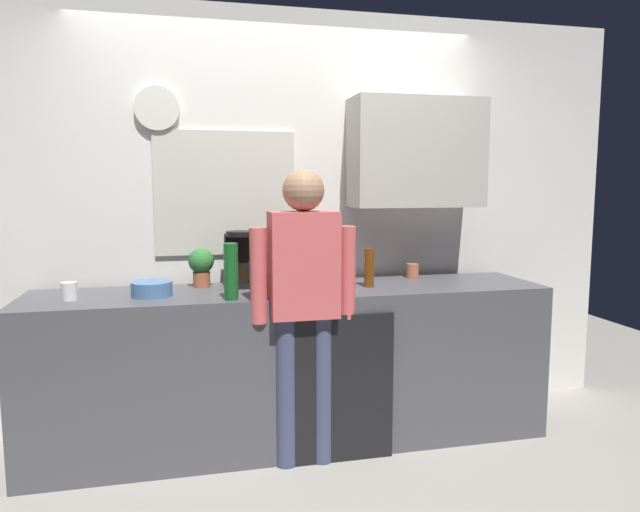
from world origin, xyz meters
The scene contains 15 objects.
ground_plane centered at (0.00, 0.00, 0.00)m, with size 8.00×8.00×0.00m, color #9E998E.
kitchen_counter centered at (0.00, 0.30, 0.46)m, with size 2.98×0.64×0.92m, color #4C4C51.
dishwasher_panel centered at (0.22, -0.03, 0.41)m, with size 0.56×0.02×0.83m, color black.
back_wall_assembly centered at (0.10, 0.70, 1.36)m, with size 4.58×0.42×2.60m.
coffee_maker centered at (-0.29, 0.48, 1.06)m, with size 0.20×0.20×0.33m.
bottle_amber_beer centered at (0.45, 0.27, 1.03)m, with size 0.06×0.06×0.23m, color brown.
bottle_green_wine centered at (-0.38, 0.06, 1.07)m, with size 0.07×0.07×0.30m, color #195923.
bottle_clear_soda centered at (-0.11, 0.28, 1.06)m, with size 0.09×0.09×0.28m, color #2D8C33.
cup_terracotta_mug centered at (0.83, 0.52, 0.96)m, with size 0.08×0.08×0.09m, color #B26647.
cup_white_mug centered at (-1.20, 0.25, 0.96)m, with size 0.08×0.08×0.10m, color white.
cup_blue_mug centered at (0.27, 0.54, 0.97)m, with size 0.08×0.08×0.10m, color #3351B2.
mixing_bowl centered at (-0.79, 0.26, 0.96)m, with size 0.22×0.22×0.08m, color #4C72A5.
potted_plant centered at (-0.52, 0.49, 1.05)m, with size 0.15×0.15×0.23m.
dish_soap centered at (-0.21, 0.15, 0.99)m, with size 0.06×0.06×0.18m.
person_at_sink centered at (0.00, 0.00, 0.95)m, with size 0.57×0.22×1.60m.
Camera 1 is at (-0.61, -2.98, 1.52)m, focal length 32.74 mm.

